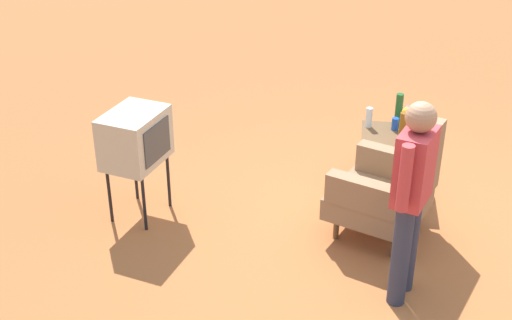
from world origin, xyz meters
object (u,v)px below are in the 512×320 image
(armchair, at_px, (391,187))
(bottle_tall_amber, at_px, (403,128))
(bottle_short_clear, at_px, (369,117))
(bottle_wine_green, at_px, (399,109))
(person_standing, at_px, (412,192))
(tv_on_stand, at_px, (135,138))
(side_table, at_px, (391,142))
(soda_can_blue, at_px, (395,124))
(flower_vase, at_px, (406,118))

(armchair, bearing_deg, bottle_tall_amber, 171.62)
(bottle_short_clear, xyz_separation_m, bottle_wine_green, (-0.10, 0.28, 0.06))
(person_standing, distance_m, bottle_short_clear, 1.82)
(bottle_tall_amber, bearing_deg, armchair, -8.38)
(armchair, relative_size, person_standing, 0.65)
(tv_on_stand, bearing_deg, armchair, 89.12)
(bottle_short_clear, xyz_separation_m, bottle_tall_amber, (0.29, 0.31, 0.05))
(armchair, bearing_deg, side_table, 179.11)
(bottle_short_clear, bearing_deg, person_standing, 9.51)
(bottle_tall_amber, bearing_deg, side_table, -151.64)
(tv_on_stand, relative_size, soda_can_blue, 8.44)
(armchair, height_order, bottle_tall_amber, armchair)
(tv_on_stand, xyz_separation_m, bottle_tall_amber, (-0.64, 2.35, -0.03))
(tv_on_stand, distance_m, bottle_short_clear, 2.25)
(armchair, bearing_deg, soda_can_blue, 177.25)
(flower_vase, bearing_deg, soda_can_blue, -117.09)
(armchair, bearing_deg, bottle_wine_green, 175.97)
(bottle_short_clear, bearing_deg, tv_on_stand, -65.38)
(bottle_tall_amber, distance_m, flower_vase, 0.22)
(armchair, xyz_separation_m, bottle_short_clear, (-0.97, -0.21, 0.20))
(tv_on_stand, xyz_separation_m, soda_can_blue, (-0.91, 2.30, -0.12))
(person_standing, relative_size, bottle_short_clear, 8.20)
(person_standing, relative_size, flower_vase, 6.19)
(person_standing, xyz_separation_m, bottle_wine_green, (-1.88, -0.01, -0.18))
(armchair, height_order, flower_vase, armchair)
(side_table, relative_size, bottle_short_clear, 2.99)
(bottle_wine_green, bearing_deg, soda_can_blue, -13.15)
(bottle_tall_amber, xyz_separation_m, soda_can_blue, (-0.27, -0.05, -0.09))
(flower_vase, bearing_deg, person_standing, -1.61)
(tv_on_stand, height_order, bottle_tall_amber, tv_on_stand)
(armchair, relative_size, flower_vase, 4.00)
(side_table, distance_m, bottle_wine_green, 0.35)
(person_standing, bearing_deg, bottle_tall_amber, 179.64)
(soda_can_blue, bearing_deg, tv_on_stand, -68.38)
(armchair, bearing_deg, bottle_short_clear, -167.98)
(side_table, xyz_separation_m, person_standing, (1.64, 0.08, 0.43))
(armchair, height_order, tv_on_stand, armchair)
(bottle_tall_amber, relative_size, soda_can_blue, 2.46)
(side_table, bearing_deg, soda_can_blue, 163.05)
(tv_on_stand, height_order, bottle_wine_green, tv_on_stand)
(armchair, xyz_separation_m, person_standing, (0.80, 0.09, 0.44))
(bottle_wine_green, bearing_deg, tv_on_stand, -65.92)
(person_standing, height_order, flower_vase, person_standing)
(side_table, bearing_deg, tv_on_stand, -70.45)
(soda_can_blue, bearing_deg, person_standing, 1.48)
(person_standing, bearing_deg, armchair, -173.57)
(flower_vase, bearing_deg, armchair, -8.77)
(bottle_tall_amber, distance_m, soda_can_blue, 0.29)
(bottle_short_clear, distance_m, bottle_wine_green, 0.31)
(side_table, height_order, flower_vase, flower_vase)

